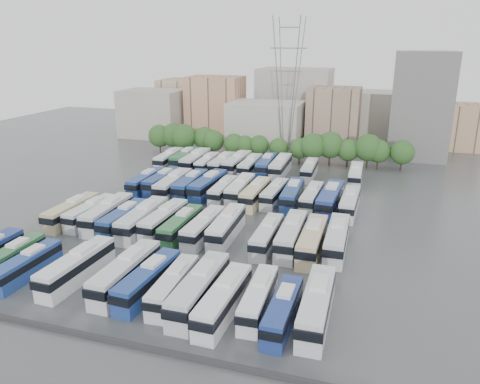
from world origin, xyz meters
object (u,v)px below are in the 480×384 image
(bus_r3_s2, at_px, (195,161))
(bus_r1_s3, at_px, (124,218))
(bus_r2_s12, at_px, (330,199))
(bus_r3_s4, at_px, (222,164))
(bus_r2_s10, at_px, (292,195))
(bus_r0_s6, at_px, (126,272))
(bus_r0_s9, at_px, (199,289))
(bus_r0_s13, at_px, (317,305))
(electricity_pylon, at_px, (288,81))
(bus_r0_s10, at_px, (223,300))
(bus_r0_s7, at_px, (148,280))
(bus_r2_s1, at_px, (145,181))
(bus_r3_s10, at_px, (309,169))
(bus_r3_s1, at_px, (185,158))
(bus_r1_s7, at_px, (204,227))
(bus_r0_s4, at_px, (77,267))
(bus_r2_s4, at_px, (191,185))
(bus_r0_s8, at_px, (173,285))
(bus_r1_s4, at_px, (142,219))
(bus_r2_s3, at_px, (173,185))
(apartment_tower, at_px, (421,105))
(bus_r2_s11, at_px, (312,197))
(bus_r1_s8, at_px, (227,226))
(bus_r1_s6, at_px, (181,225))
(bus_r1_s1, at_px, (91,212))
(bus_r2_s8, at_px, (256,193))
(bus_r3_s0, at_px, (169,159))
(bus_r0_s2, at_px, (27,265))
(bus_r1_s12, at_px, (312,240))
(bus_r3_s3, at_px, (207,163))
(bus_r1_s10, at_px, (267,236))
(bus_r1_s0, at_px, (72,211))
(bus_r1_s13, at_px, (337,239))
(bus_r2_s9, at_px, (275,193))
(bus_r2_s7, at_px, (240,189))
(bus_r1_s5, at_px, (164,220))
(bus_r1_s11, at_px, (291,235))
(bus_r3_s13, at_px, (356,175))
(bus_r1_s2, at_px, (107,213))
(bus_r2_s6, at_px, (223,190))
(bus_r0_s11, at_px, (258,298))
(bus_r3_s7, at_px, (266,165))
(bus_r0_s1, at_px, (12,258))

(bus_r3_s2, bearing_deg, bus_r1_s3, -86.67)
(bus_r2_s12, xyz_separation_m, bus_r3_s4, (-26.44, 17.74, -0.19))
(bus_r3_s4, bearing_deg, bus_r2_s10, -41.99)
(bus_r0_s6, distance_m, bus_r0_s9, 9.94)
(bus_r0_s13, height_order, bus_r3_s2, bus_r3_s2)
(electricity_pylon, xyz_separation_m, bus_r1_s3, (-13.51, -56.97, -16.83))
(electricity_pylon, height_order, bus_r0_s10, electricity_pylon)
(bus_r0_s7, xyz_separation_m, bus_r2_s1, (-19.65, 35.51, -0.01))
(bus_r3_s10, bearing_deg, bus_r3_s1, 177.89)
(bus_r0_s7, relative_size, bus_r3_s1, 0.94)
(bus_r3_s4, bearing_deg, bus_r3_s10, 3.66)
(bus_r1_s7, bearing_deg, bus_r0_s4, -119.78)
(bus_r2_s4, bearing_deg, bus_r2_s10, -1.17)
(bus_r0_s8, xyz_separation_m, bus_r1_s4, (-13.21, 16.79, 0.32))
(electricity_pylon, height_order, bus_r2_s3, electricity_pylon)
(apartment_tower, distance_m, bus_r0_s13, 82.89)
(bus_r0_s6, xyz_separation_m, bus_r2_s11, (16.59, 35.23, -0.21))
(bus_r1_s8, height_order, bus_r2_s10, bus_r2_s10)
(bus_r0_s6, height_order, bus_r1_s6, bus_r0_s6)
(bus_r1_s1, height_order, bus_r3_s4, bus_r3_s4)
(bus_r2_s8, bearing_deg, bus_r3_s0, 145.26)
(bus_r0_s2, xyz_separation_m, bus_r0_s7, (16.47, 0.89, 0.17))
(bus_r0_s7, xyz_separation_m, bus_r1_s12, (16.52, 16.83, 0.15))
(apartment_tower, distance_m, bus_r3_s3, 55.18)
(bus_r1_s12, xyz_separation_m, bus_r2_s3, (-29.68, 17.71, 0.07))
(bus_r1_s10, bearing_deg, bus_r1_s0, 179.58)
(bus_r1_s13, distance_m, bus_r2_s9, 22.05)
(bus_r2_s1, relative_size, bus_r2_s7, 0.95)
(bus_r2_s11, bearing_deg, electricity_pylon, 110.46)
(bus_r0_s7, bearing_deg, bus_r1_s5, 113.85)
(bus_r1_s11, bearing_deg, bus_r3_s13, 78.35)
(bus_r0_s4, xyz_separation_m, bus_r3_s13, (29.51, 52.87, -0.12))
(bus_r1_s2, xyz_separation_m, bus_r2_s6, (13.42, 17.71, -0.22))
(bus_r2_s6, relative_size, bus_r2_s9, 0.98)
(bus_r0_s10, bearing_deg, bus_r1_s0, 152.40)
(bus_r2_s10, relative_size, bus_r2_s11, 1.09)
(bus_r1_s8, height_order, bus_r1_s11, bus_r1_s11)
(bus_r0_s11, relative_size, bus_r3_s7, 0.88)
(electricity_pylon, xyz_separation_m, bus_r0_s13, (19.33, -73.17, -16.68))
(apartment_tower, distance_m, bus_r2_s4, 63.35)
(bus_r0_s1, distance_m, bus_r1_s6, 23.27)
(bus_r1_s13, height_order, bus_r3_s4, bus_r1_s13)
(bus_r3_s10, bearing_deg, bus_r2_s9, -101.96)
(bus_r0_s9, bearing_deg, bus_r0_s11, 5.71)
(bus_r2_s11, bearing_deg, bus_r1_s6, -129.53)
(bus_r0_s2, distance_m, bus_r1_s7, 24.39)
(bus_r1_s3, bearing_deg, bus_r0_s10, -37.71)
(bus_r2_s7, distance_m, bus_r2_s9, 6.67)
(bus_r0_s7, xyz_separation_m, bus_r0_s11, (13.31, 0.33, -0.14))
(bus_r0_s7, relative_size, bus_r2_s4, 0.93)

